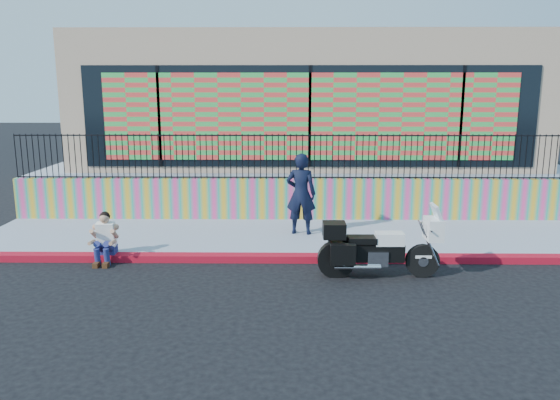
{
  "coord_description": "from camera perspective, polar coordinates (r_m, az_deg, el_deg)",
  "views": [
    {
      "loc": [
        -0.64,
        -11.19,
        3.69
      ],
      "look_at": [
        -0.79,
        1.2,
        1.1
      ],
      "focal_mm": 35.0,
      "sensor_mm": 36.0,
      "label": 1
    }
  ],
  "objects": [
    {
      "name": "elevated_platform",
      "position": [
        19.79,
        2.55,
        2.9
      ],
      "size": [
        16.0,
        10.0,
        1.25
      ],
      "primitive_type": "cube",
      "color": "#919AAE",
      "rests_on": "ground"
    },
    {
      "name": "ground",
      "position": [
        11.8,
        3.8,
        -6.43
      ],
      "size": [
        90.0,
        90.0,
        0.0
      ],
      "primitive_type": "plane",
      "color": "black",
      "rests_on": "ground"
    },
    {
      "name": "sidewalk",
      "position": [
        13.35,
        3.43,
        -3.9
      ],
      "size": [
        16.0,
        3.0,
        0.15
      ],
      "primitive_type": "cube",
      "color": "#919AAE",
      "rests_on": "ground"
    },
    {
      "name": "red_curb",
      "position": [
        11.78,
        3.8,
        -6.08
      ],
      "size": [
        16.0,
        0.3,
        0.15
      ],
      "primitive_type": "cube",
      "color": "#AD0C28",
      "rests_on": "ground"
    },
    {
      "name": "police_motorcycle",
      "position": [
        10.86,
        10.15,
        -4.83
      ],
      "size": [
        2.35,
        0.78,
        1.47
      ],
      "color": "black",
      "rests_on": "ground"
    },
    {
      "name": "storefront_building",
      "position": [
        19.34,
        2.65,
        10.5
      ],
      "size": [
        14.0,
        8.06,
        4.0
      ],
      "color": "tan",
      "rests_on": "elevated_platform"
    },
    {
      "name": "metal_fence",
      "position": [
        14.57,
        3.23,
        4.55
      ],
      "size": [
        15.8,
        0.04,
        1.2
      ],
      "primitive_type": null,
      "color": "black",
      "rests_on": "mural_wall"
    },
    {
      "name": "mural_wall",
      "position": [
        14.76,
        3.17,
        0.12
      ],
      "size": [
        16.0,
        0.2,
        1.1
      ],
      "primitive_type": "cube",
      "color": "#F6408C",
      "rests_on": "sidewalk"
    },
    {
      "name": "police_officer",
      "position": [
        13.18,
        2.21,
        0.65
      ],
      "size": [
        0.79,
        0.59,
        1.98
      ],
      "primitive_type": "imported",
      "rotation": [
        0.0,
        0.0,
        2.97
      ],
      "color": "black",
      "rests_on": "sidewalk"
    },
    {
      "name": "seated_man",
      "position": [
        12.14,
        -17.89,
        -4.25
      ],
      "size": [
        0.54,
        0.71,
        1.06
      ],
      "color": "navy",
      "rests_on": "ground"
    }
  ]
}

